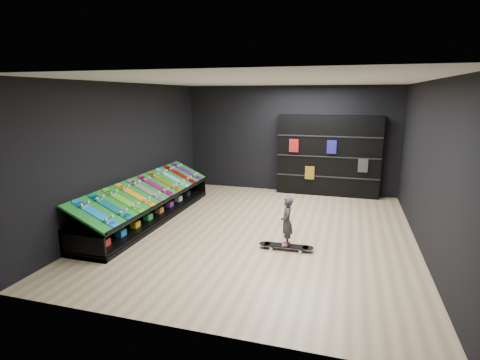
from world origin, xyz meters
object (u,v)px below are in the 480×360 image
(child, at_px, (287,231))
(display_rack, at_px, (150,209))
(floor_skateboard, at_px, (286,247))
(back_shelving, at_px, (328,156))

(child, bearing_deg, display_rack, -115.92)
(display_rack, relative_size, floor_skateboard, 4.59)
(floor_skateboard, bearing_deg, child, 0.00)
(floor_skateboard, xyz_separation_m, child, (0.00, 0.00, 0.31))
(back_shelving, bearing_deg, floor_skateboard, -96.12)
(display_rack, xyz_separation_m, back_shelving, (3.66, 3.32, 0.85))
(display_rack, relative_size, child, 8.39)
(back_shelving, distance_m, floor_skateboard, 4.30)
(back_shelving, bearing_deg, display_rack, -137.81)
(floor_skateboard, bearing_deg, display_rack, 163.66)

